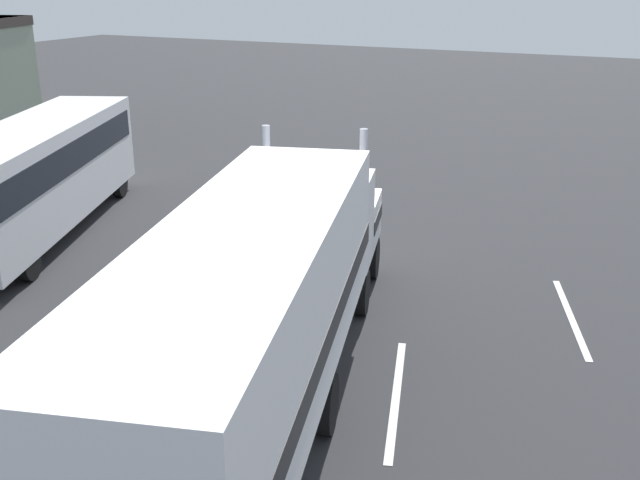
{
  "coord_description": "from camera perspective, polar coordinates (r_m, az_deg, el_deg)",
  "views": [
    {
      "loc": [
        -17.0,
        -7.65,
        7.76
      ],
      "look_at": [
        -1.56,
        -0.24,
        1.6
      ],
      "focal_mm": 42.24,
      "sensor_mm": 36.0,
      "label": 1
    }
  ],
  "objects": [
    {
      "name": "person_bystander",
      "position": [
        13.33,
        -18.61,
        -12.38
      ],
      "size": [
        0.34,
        0.46,
        1.63
      ],
      "color": "#2D3347",
      "rests_on": "ground_plane"
    },
    {
      "name": "semi_truck",
      "position": [
        12.96,
        -4.27,
        -4.12
      ],
      "size": [
        14.3,
        6.25,
        4.5
      ],
      "color": "white",
      "rests_on": "ground_plane"
    },
    {
      "name": "lane_stripe_mid",
      "position": [
        18.89,
        18.47,
        -5.54
      ],
      "size": [
        4.23,
        1.51,
        0.01
      ],
      "primitive_type": "cube",
      "rotation": [
        0.0,
        0.0,
        0.31
      ],
      "color": "silver",
      "rests_on": "ground_plane"
    },
    {
      "name": "parked_bus",
      "position": [
        24.48,
        -20.65,
        5.06
      ],
      "size": [
        11.14,
        6.54,
        3.4
      ],
      "color": "silver",
      "rests_on": "ground_plane"
    },
    {
      "name": "ground_plane",
      "position": [
        20.19,
        1.32,
        -2.82
      ],
      "size": [
        120.0,
        120.0,
        0.0
      ],
      "primitive_type": "plane",
      "color": "#2D2D30"
    },
    {
      "name": "lane_stripe_near",
      "position": [
        14.91,
        5.78,
        -11.68
      ],
      "size": [
        4.26,
        1.42,
        0.01
      ],
      "primitive_type": "cube",
      "rotation": [
        0.0,
        0.0,
        0.29
      ],
      "color": "silver",
      "rests_on": "ground_plane"
    }
  ]
}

